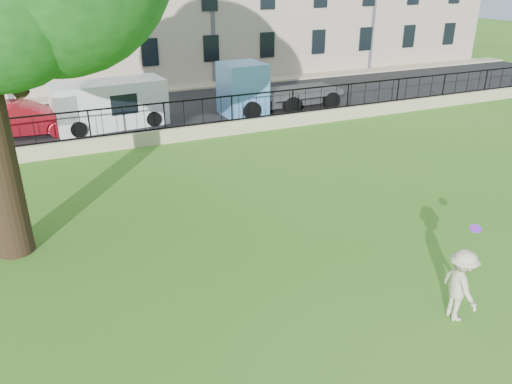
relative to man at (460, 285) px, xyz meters
name	(u,v)px	position (x,y,z in m)	size (l,w,h in m)	color
ground	(306,298)	(-2.50, 1.86, -0.80)	(120.00, 120.00, 0.00)	#3A771C
retaining_wall	(166,136)	(-2.50, 13.86, -0.50)	(50.00, 0.40, 0.60)	tan
iron_railing	(164,116)	(-2.50, 13.86, 0.36)	(50.00, 0.05, 1.13)	black
street	(142,115)	(-2.50, 18.56, -0.79)	(60.00, 9.00, 0.01)	black
sidewalk	(123,93)	(-2.50, 23.76, -0.74)	(60.00, 1.40, 0.12)	tan
man	(460,285)	(0.00, 0.00, 0.00)	(1.03, 0.59, 1.59)	beige
frisbee	(475,229)	(1.50, 1.15, 0.42)	(0.27, 0.27, 0.03)	#8C28E4
red_sedan	(25,119)	(-7.84, 17.26, -0.05)	(1.58, 4.53, 1.49)	#AA1522
white_van	(110,104)	(-4.17, 17.24, 0.25)	(4.98, 1.94, 2.09)	silver
blue_truck	(279,85)	(4.24, 16.73, 0.49)	(6.11, 2.17, 2.56)	#5790CD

